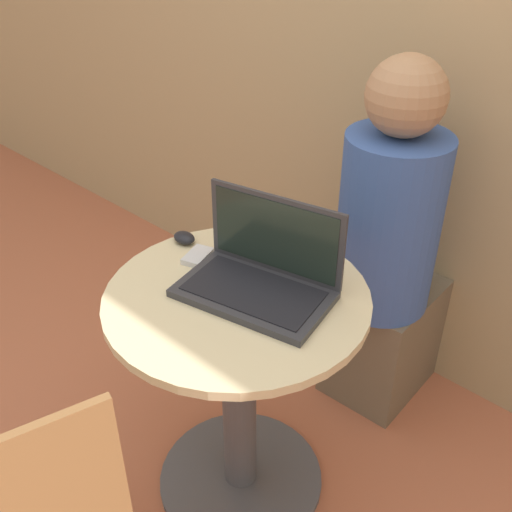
% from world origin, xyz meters
% --- Properties ---
extents(ground_plane, '(12.00, 12.00, 0.00)m').
position_xyz_m(ground_plane, '(0.00, 0.00, 0.00)').
color(ground_plane, '#B26042').
extents(back_wall, '(7.00, 0.05, 2.60)m').
position_xyz_m(back_wall, '(0.00, 0.88, 1.30)').
color(back_wall, tan).
rests_on(back_wall, ground_plane).
extents(round_table, '(0.68, 0.68, 0.73)m').
position_xyz_m(round_table, '(0.00, 0.00, 0.46)').
color(round_table, '#4C4C51').
rests_on(round_table, ground_plane).
extents(laptop, '(0.41, 0.29, 0.24)m').
position_xyz_m(laptop, '(0.03, 0.05, 0.78)').
color(laptop, '#2D2D33').
rests_on(laptop, round_table).
extents(cell_phone, '(0.08, 0.10, 0.02)m').
position_xyz_m(cell_phone, '(-0.19, 0.05, 0.74)').
color(cell_phone, silver).
rests_on(cell_phone, round_table).
extents(computer_mouse, '(0.07, 0.05, 0.03)m').
position_xyz_m(computer_mouse, '(-0.28, 0.08, 0.75)').
color(computer_mouse, black).
rests_on(computer_mouse, round_table).
extents(person_seated, '(0.32, 0.49, 1.23)m').
position_xyz_m(person_seated, '(0.08, 0.64, 0.53)').
color(person_seated, brown).
rests_on(person_seated, ground_plane).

